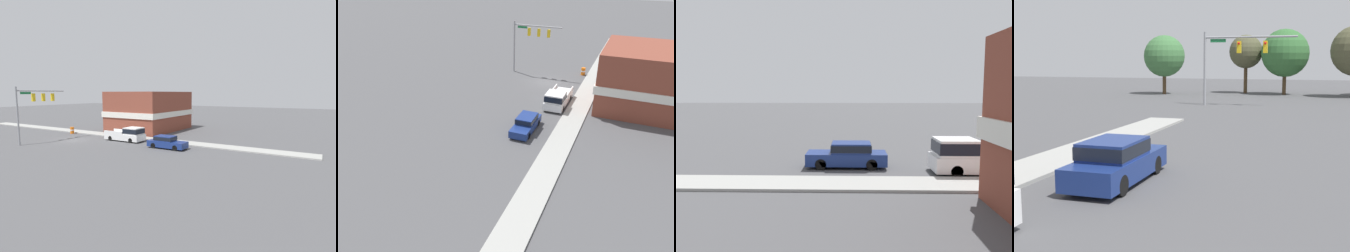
# 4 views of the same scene
# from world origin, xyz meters

# --- Properties ---
(far_signal_assembly) EXTENTS (8.19, 0.49, 6.56)m
(far_signal_assembly) POSITION_xyz_m (-3.39, 41.21, 4.78)
(far_signal_assembly) COLOR gray
(far_signal_assembly) RESTS_ON ground
(car_lead) EXTENTS (1.79, 4.75, 1.49)m
(car_lead) POSITION_xyz_m (-1.89, 13.94, 0.78)
(car_lead) COLOR black
(car_lead) RESTS_ON ground
(backdrop_tree_left_far) EXTENTS (4.92, 4.92, 7.00)m
(backdrop_tree_left_far) POSITION_xyz_m (-14.12, 53.17, 4.53)
(backdrop_tree_left_far) COLOR #4C3823
(backdrop_tree_left_far) RESTS_ON ground
(backdrop_tree_left_mid) EXTENTS (4.08, 4.08, 7.13)m
(backdrop_tree_left_mid) POSITION_xyz_m (-5.09, 57.60, 5.06)
(backdrop_tree_left_mid) COLOR #4C3823
(backdrop_tree_left_mid) RESTS_ON ground
(backdrop_tree_center) EXTENTS (5.59, 5.59, 7.67)m
(backdrop_tree_center) POSITION_xyz_m (-0.28, 56.39, 4.87)
(backdrop_tree_center) COLOR #4C3823
(backdrop_tree_center) RESTS_ON ground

